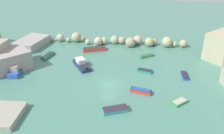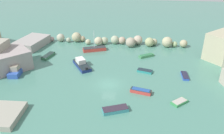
% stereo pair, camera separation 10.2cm
% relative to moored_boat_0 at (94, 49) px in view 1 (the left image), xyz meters
% --- Properties ---
extents(cove_water, '(160.00, 160.00, 0.00)m').
position_rel_moored_boat_0_xyz_m(cove_water, '(5.46, -15.10, -0.45)').
color(cove_water, '#498170').
rests_on(cove_water, ground).
extents(rock_breakwater, '(38.25, 4.50, 2.59)m').
position_rel_moored_boat_0_xyz_m(rock_breakwater, '(5.44, 4.82, 0.63)').
color(rock_breakwater, tan).
rests_on(rock_breakwater, ground).
extents(moored_boat_0, '(5.68, 3.45, 4.95)m').
position_rel_moored_boat_0_xyz_m(moored_boat_0, '(0.00, 0.00, 0.00)').
color(moored_boat_0, '#C03B32').
rests_on(moored_boat_0, cove_water).
extents(moored_boat_1, '(2.43, 4.43, 2.02)m').
position_rel_moored_boat_0_xyz_m(moored_boat_1, '(-12.99, -13.36, 0.26)').
color(moored_boat_1, '#2F54AF').
rests_on(moored_boat_1, cove_water).
extents(moored_boat_2, '(2.95, 2.82, 0.45)m').
position_rel_moored_boat_0_xyz_m(moored_boat_2, '(17.37, -19.38, -0.23)').
color(moored_boat_2, '#378B4D').
rests_on(moored_boat_2, cove_water).
extents(moored_boat_3, '(1.15, 3.21, 0.42)m').
position_rel_moored_boat_0_xyz_m(moored_boat_3, '(19.58, -10.51, -0.24)').
color(moored_boat_3, blue).
rests_on(moored_boat_3, cove_water).
extents(moored_boat_4, '(4.96, 6.05, 1.63)m').
position_rel_moored_boat_0_xyz_m(moored_boat_4, '(-1.08, -8.63, 0.12)').
color(moored_boat_4, navy).
rests_on(moored_boat_4, cove_water).
extents(moored_boat_5, '(3.69, 1.92, 0.69)m').
position_rel_moored_boat_0_xyz_m(moored_boat_5, '(11.23, -17.15, -0.09)').
color(moored_boat_5, '#C13C37').
rests_on(moored_boat_5, cove_water).
extents(moored_boat_6, '(2.11, 3.99, 0.57)m').
position_rel_moored_boat_0_xyz_m(moored_boat_6, '(-9.76, -4.77, -0.17)').
color(moored_boat_6, '#3C7B53').
rests_on(moored_boat_6, cove_water).
extents(moored_boat_7, '(4.14, 2.80, 0.63)m').
position_rel_moored_boat_0_xyz_m(moored_boat_7, '(7.47, -22.69, -0.13)').
color(moored_boat_7, teal).
rests_on(moored_boat_7, cove_water).
extents(moored_boat_8, '(3.63, 2.88, 0.56)m').
position_rel_moored_boat_0_xyz_m(moored_boat_8, '(12.38, -2.09, -0.18)').
color(moored_boat_8, '#418353').
rests_on(moored_boat_8, cove_water).
extents(moored_boat_9, '(3.17, 1.96, 0.49)m').
position_rel_moored_boat_0_xyz_m(moored_boat_9, '(11.97, -9.51, -0.20)').
color(moored_boat_9, teal).
rests_on(moored_boat_9, cove_water).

